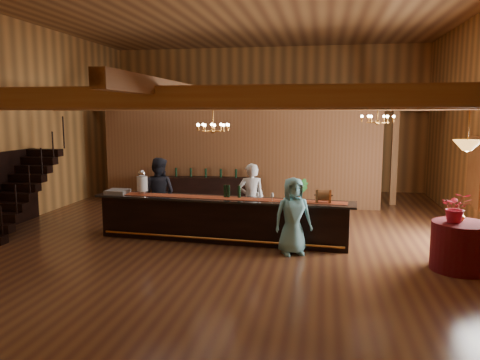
% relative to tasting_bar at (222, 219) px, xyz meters
% --- Properties ---
extents(floor, '(14.00, 14.00, 0.00)m').
position_rel_tasting_bar_xyz_m(floor, '(0.10, 0.84, -0.52)').
color(floor, brown).
rests_on(floor, ground).
extents(ceiling, '(14.00, 14.00, 0.00)m').
position_rel_tasting_bar_xyz_m(ceiling, '(0.10, 0.84, 4.98)').
color(ceiling, olive).
rests_on(ceiling, wall_back).
extents(wall_back, '(12.00, 0.10, 5.50)m').
position_rel_tasting_bar_xyz_m(wall_back, '(0.10, 7.84, 2.23)').
color(wall_back, '#B17638').
rests_on(wall_back, floor).
extents(wall_front, '(12.00, 0.10, 5.50)m').
position_rel_tasting_bar_xyz_m(wall_front, '(0.10, -6.16, 2.23)').
color(wall_front, '#B17638').
rests_on(wall_front, floor).
extents(wall_left, '(0.10, 14.00, 5.50)m').
position_rel_tasting_bar_xyz_m(wall_left, '(-5.90, 0.84, 2.23)').
color(wall_left, '#B17638').
rests_on(wall_left, floor).
extents(beam_grid, '(11.90, 13.90, 0.39)m').
position_rel_tasting_bar_xyz_m(beam_grid, '(0.10, 1.34, 2.72)').
color(beam_grid, olive).
rests_on(beam_grid, wall_left).
extents(support_posts, '(9.20, 10.20, 3.20)m').
position_rel_tasting_bar_xyz_m(support_posts, '(0.10, 0.34, 1.08)').
color(support_posts, olive).
rests_on(support_posts, floor).
extents(partition_wall, '(9.00, 0.18, 3.10)m').
position_rel_tasting_bar_xyz_m(partition_wall, '(-0.40, 4.34, 1.03)').
color(partition_wall, brown).
rests_on(partition_wall, floor).
extents(window_right_back, '(0.12, 1.05, 1.75)m').
position_rel_tasting_bar_xyz_m(window_right_back, '(6.05, 1.84, 1.03)').
color(window_right_back, white).
rests_on(window_right_back, wall_right).
extents(staircase, '(1.00, 2.80, 2.00)m').
position_rel_tasting_bar_xyz_m(staircase, '(-5.35, 0.10, 0.48)').
color(staircase, black).
rests_on(staircase, floor).
extents(backroom_boxes, '(4.10, 0.60, 1.10)m').
position_rel_tasting_bar_xyz_m(backroom_boxes, '(-0.19, 6.34, 0.01)').
color(backroom_boxes, black).
rests_on(backroom_boxes, floor).
extents(tasting_bar, '(6.19, 1.21, 1.04)m').
position_rel_tasting_bar_xyz_m(tasting_bar, '(0.00, 0.00, 0.00)').
color(tasting_bar, black).
rests_on(tasting_bar, floor).
extents(beverage_dispenser, '(0.26, 0.26, 0.60)m').
position_rel_tasting_bar_xyz_m(beverage_dispenser, '(-2.02, 0.19, 0.79)').
color(beverage_dispenser, silver).
rests_on(beverage_dispenser, tasting_bar).
extents(glass_rack_tray, '(0.50, 0.50, 0.10)m').
position_rel_tasting_bar_xyz_m(glass_rack_tray, '(-2.64, 0.14, 0.55)').
color(glass_rack_tray, gray).
rests_on(glass_rack_tray, tasting_bar).
extents(raffle_drum, '(0.34, 0.24, 0.30)m').
position_rel_tasting_bar_xyz_m(raffle_drum, '(2.34, -0.21, 0.68)').
color(raffle_drum, brown).
rests_on(raffle_drum, tasting_bar).
extents(bar_bottle_0, '(0.07, 0.07, 0.30)m').
position_rel_tasting_bar_xyz_m(bar_bottle_0, '(0.06, 0.11, 0.65)').
color(bar_bottle_0, black).
rests_on(bar_bottle_0, tasting_bar).
extents(bar_bottle_1, '(0.07, 0.07, 0.30)m').
position_rel_tasting_bar_xyz_m(bar_bottle_1, '(0.15, 0.11, 0.65)').
color(bar_bottle_1, black).
rests_on(bar_bottle_1, tasting_bar).
extents(bar_bottle_2, '(0.07, 0.07, 0.30)m').
position_rel_tasting_bar_xyz_m(bar_bottle_2, '(0.41, 0.09, 0.65)').
color(bar_bottle_2, black).
rests_on(bar_bottle_2, tasting_bar).
extents(backbar_shelf, '(3.41, 1.06, 0.95)m').
position_rel_tasting_bar_xyz_m(backbar_shelf, '(-1.39, 3.98, -0.05)').
color(backbar_shelf, black).
rests_on(backbar_shelf, floor).
extents(round_table, '(1.08, 1.08, 0.93)m').
position_rel_tasting_bar_xyz_m(round_table, '(4.94, -1.22, -0.05)').
color(round_table, '#4D1113').
rests_on(round_table, floor).
extents(chandelier_left, '(0.80, 0.80, 0.70)m').
position_rel_tasting_bar_xyz_m(chandelier_left, '(-0.35, 0.67, 2.13)').
color(chandelier_left, orange).
rests_on(chandelier_left, beam_grid).
extents(chandelier_right, '(0.80, 0.80, 0.50)m').
position_rel_tasting_bar_xyz_m(chandelier_right, '(3.63, 1.63, 2.33)').
color(chandelier_right, orange).
rests_on(chandelier_right, beam_grid).
extents(pendant_lamp, '(0.52, 0.52, 0.90)m').
position_rel_tasting_bar_xyz_m(pendant_lamp, '(4.94, -1.22, 1.88)').
color(pendant_lamp, orange).
rests_on(pendant_lamp, beam_grid).
extents(bartender, '(0.73, 0.57, 1.78)m').
position_rel_tasting_bar_xyz_m(bartender, '(0.59, 0.69, 0.37)').
color(bartender, silver).
rests_on(bartender, floor).
extents(staff_second, '(0.99, 0.81, 1.87)m').
position_rel_tasting_bar_xyz_m(staff_second, '(-1.84, 0.83, 0.41)').
color(staff_second, black).
rests_on(staff_second, floor).
extents(guest, '(0.95, 0.79, 1.66)m').
position_rel_tasting_bar_xyz_m(guest, '(1.72, -0.73, 0.31)').
color(guest, '#6BB5BF').
rests_on(guest, floor).
extents(floor_plant, '(0.64, 0.53, 1.11)m').
position_rel_tasting_bar_xyz_m(floor_plant, '(1.60, 3.15, 0.04)').
color(floor_plant, '#256B26').
rests_on(floor_plant, floor).
extents(table_flowers, '(0.59, 0.53, 0.59)m').
position_rel_tasting_bar_xyz_m(table_flowers, '(4.82, -1.23, 0.71)').
color(table_flowers, '#B71B32').
rests_on(table_flowers, round_table).
extents(table_vase, '(0.18, 0.18, 0.29)m').
position_rel_tasting_bar_xyz_m(table_vase, '(4.94, -1.07, 0.56)').
color(table_vase, orange).
rests_on(table_vase, round_table).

